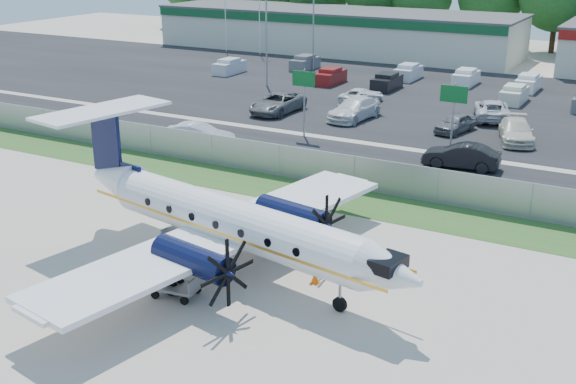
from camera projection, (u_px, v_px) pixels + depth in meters
The scene contains 28 objects.
ground at pixel (220, 284), 30.63m from camera, with size 170.00×170.00×0.00m, color #BBAE9F.
grass_verge at pixel (339, 199), 40.53m from camera, with size 170.00×4.00×0.02m, color #2D561E.
access_road at pixel (386, 166), 46.30m from camera, with size 170.00×8.00×0.02m, color black.
parking_lot at pixel (474, 103), 63.63m from camera, with size 170.00×32.00×0.02m, color black.
perimeter_fence at pixel (354, 173), 41.84m from camera, with size 120.00×0.06×1.99m.
building_west at pixel (335, 30), 91.81m from camera, with size 46.40×12.40×5.24m.
sign_left at pixel (304, 88), 51.96m from camera, with size 1.80×0.26×5.00m.
sign_mid at pixel (453, 104), 46.96m from camera, with size 1.80×0.26×5.00m.
flagpole_west at pixel (226, 6), 90.45m from camera, with size 1.06×0.12×10.00m.
flagpole_east at pixel (260, 8), 88.18m from camera, with size 1.06×0.12×10.00m.
light_pole_nw at pixel (266, 32), 69.32m from camera, with size 0.90×0.35×9.09m.
light_pole_sw at pixel (313, 22), 77.58m from camera, with size 0.90×0.35×9.09m.
tree_line at pixel (546, 52), 91.70m from camera, with size 112.00×6.00×14.00m, color #174F17, non-canonical shape.
aircraft at pixel (228, 220), 31.30m from camera, with size 19.69×19.31×6.01m.
pushback_tug at pixel (204, 235), 34.23m from camera, with size 2.25×1.67×1.17m.
baggage_cart_near at pixel (188, 244), 33.23m from camera, with size 2.51×1.84×1.19m.
baggage_cart_far at pixel (176, 286), 29.48m from camera, with size 2.06×1.38×1.02m.
cone_nose at pixel (315, 278), 30.66m from camera, with size 0.37×0.37×0.53m.
cone_starboard_wing at pixel (349, 188), 41.62m from camera, with size 0.33×0.33×0.48m.
road_car_west at pixel (198, 148), 50.42m from camera, with size 1.79×5.14×1.69m, color silver.
road_car_mid at pixel (460, 168), 46.01m from camera, with size 1.68×4.81×1.58m, color black.
parked_car_a at pixel (278, 113), 60.37m from camera, with size 2.74×5.95×1.65m, color #595B5E.
parked_car_b at pixel (354, 119), 58.18m from camera, with size 2.39×5.87×1.70m, color silver.
parked_car_c at pixel (455, 132), 54.35m from camera, with size 1.68×4.16×1.42m, color #595B5E.
parked_car_d at pixel (515, 142), 51.86m from camera, with size 2.21×5.44×1.58m, color beige.
parked_car_f at pixel (361, 103), 63.81m from camera, with size 2.23×4.84×1.35m, color silver.
parked_car_g at pixel (491, 120), 58.10m from camera, with size 2.68×5.82×1.62m, color silver.
far_parking_rows at pixel (488, 93), 67.76m from camera, with size 56.00×10.00×1.60m, color gray, non-canonical shape.
Camera 1 is at (15.82, -22.73, 13.96)m, focal length 45.00 mm.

